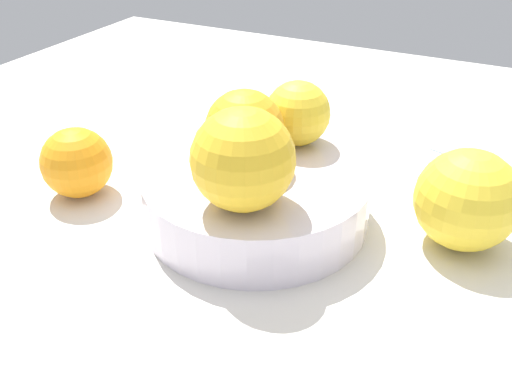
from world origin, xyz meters
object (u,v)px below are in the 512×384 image
Objects in this scene: orange_loose_0 at (467,200)px; orange_loose_1 at (77,163)px; orange_in_bowl_2 at (298,113)px; folded_napkin at (503,149)px; orange_in_bowl_0 at (243,160)px; orange_in_bowl_1 at (244,129)px; fruit_bowl at (256,198)px.

orange_loose_1 is (34.23, 7.92, -0.89)cm from orange_loose_0.
folded_napkin is (-17.69, -17.58, -7.64)cm from orange_in_bowl_2.
orange_in_bowl_0 is at bearing 92.87° from orange_in_bowl_2.
orange_in_bowl_2 is at bearing -111.78° from orange_in_bowl_1.
orange_in_bowl_2 is at bearing -149.56° from orange_loose_1.
orange_loose_0 is (-16.21, 2.66, -3.52)cm from orange_in_bowl_2.
orange_loose_0 reaches higher than folded_napkin.
fruit_bowl is 2.96× the size of orange_loose_1.
orange_loose_0 is (-17.01, -4.42, 2.02)cm from fruit_bowl.
orange_in_bowl_2 is at bearing -9.33° from orange_loose_0.
orange_in_bowl_0 is 0.95× the size of orange_loose_0.
orange_in_bowl_0 is at bearing 105.58° from fruit_bowl.
orange_loose_1 reaches higher than fruit_bowl.
orange_in_bowl_0 reaches higher than orange_loose_0.
orange_in_bowl_0 is 0.71× the size of folded_napkin.
orange_in_bowl_0 is at bearing 60.09° from folded_napkin.
orange_loose_1 is at bearing 30.44° from orange_in_bowl_2.
orange_in_bowl_1 is 16.94cm from orange_loose_1.
folded_napkin is at bearing -119.91° from orange_in_bowl_0.
orange_loose_1 reaches higher than folded_napkin.
fruit_bowl is 30.89cm from folded_napkin.
orange_in_bowl_0 is 35.33cm from folded_napkin.
orange_in_bowl_1 is (3.03, -6.07, -0.59)cm from orange_in_bowl_0.
orange_in_bowl_1 reaches higher than fruit_bowl.
fruit_bowl is at bearing 53.14° from folded_napkin.
orange_in_bowl_2 is at bearing -96.44° from fruit_bowl.
fruit_bowl is 1.74× the size of folded_napkin.
fruit_bowl is 9.02cm from orange_in_bowl_2.
fruit_bowl is 2.47× the size of orange_in_bowl_0.
folded_napkin is at bearing -135.18° from orange_in_bowl_2.
orange_in_bowl_0 is 6.81cm from orange_in_bowl_1.
orange_loose_0 reaches higher than orange_loose_1.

